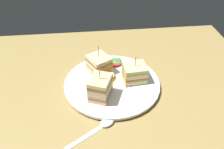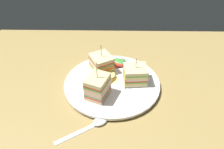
{
  "view_description": "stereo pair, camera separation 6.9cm",
  "coord_description": "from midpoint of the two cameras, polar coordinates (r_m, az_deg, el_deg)",
  "views": [
    {
      "loc": [
        5.95,
        53.82,
        47.49
      ],
      "look_at": [
        0.0,
        0.0,
        4.41
      ],
      "focal_mm": 37.85,
      "sensor_mm": 36.0,
      "label": 1
    },
    {
      "loc": [
        -0.96,
        54.14,
        47.49
      ],
      "look_at": [
        0.0,
        0.0,
        4.41
      ],
      "focal_mm": 37.85,
      "sensor_mm": 36.0,
      "label": 2
    }
  ],
  "objects": [
    {
      "name": "chip_pile",
      "position": [
        0.71,
        -3.65,
        -0.93
      ],
      "size": [
        6.89,
        6.05,
        1.84
      ],
      "color": "#E7D07E",
      "rests_on": "plate"
    },
    {
      "name": "sandwich_wedge_1",
      "position": [
        0.74,
        -5.79,
        2.39
      ],
      "size": [
        8.33,
        8.66,
        9.51
      ],
      "rotation": [
        0.0,
        0.0,
        8.36
      ],
      "color": "#D2C387",
      "rests_on": "plate"
    },
    {
      "name": "plate",
      "position": [
        0.71,
        -2.77,
        -2.34
      ],
      "size": [
        28.76,
        28.76,
        1.41
      ],
      "color": "white",
      "rests_on": "ground_plane"
    },
    {
      "name": "salad_garnish",
      "position": [
        0.78,
        -1.91,
        3.07
      ],
      "size": [
        5.8,
        5.78,
        1.42
      ],
      "color": "#459447",
      "rests_on": "plate"
    },
    {
      "name": "sandwich_wedge_0",
      "position": [
        0.7,
        2.66,
        0.32
      ],
      "size": [
        7.14,
        6.43,
        8.46
      ],
      "rotation": [
        0.0,
        0.0,
        6.36
      ],
      "color": "beige",
      "rests_on": "plate"
    },
    {
      "name": "sandwich_wedge_2",
      "position": [
        0.65,
        -5.9,
        -3.32
      ],
      "size": [
        7.36,
        8.15,
        11.46
      ],
      "rotation": [
        0.0,
        0.0,
        10.61
      ],
      "color": "#DAB285",
      "rests_on": "plate"
    },
    {
      "name": "ground_plane",
      "position": [
        0.73,
        -2.73,
        -3.39
      ],
      "size": [
        95.82,
        70.62,
        1.8
      ],
      "primitive_type": "cube",
      "color": "#9B8048"
    },
    {
      "name": "spoon",
      "position": [
        0.61,
        -5.71,
        -12.31
      ],
      "size": [
        13.18,
        9.46,
        1.0
      ],
      "rotation": [
        0.0,
        0.0,
        3.71
      ],
      "color": "silver",
      "rests_on": "ground_plane"
    }
  ]
}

